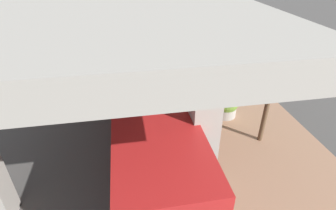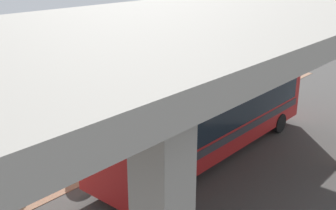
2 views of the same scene
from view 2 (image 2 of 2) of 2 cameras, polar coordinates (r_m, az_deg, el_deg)
name	(u,v)px [view 2 (image 2 of 2)]	position (r m, az deg, el deg)	size (l,w,h in m)	color
ground_plane	(127,164)	(18.60, -5.51, -7.90)	(80.00, 80.00, 0.00)	#474442
sidewalk_strip	(84,145)	(20.67, -11.34, -5.28)	(6.00, 40.00, 0.02)	#936B51
overpass	(206,38)	(14.14, 5.21, 9.07)	(9.40, 20.40, 6.78)	#9E998E
bus	(210,114)	(18.73, 5.69, -1.22)	(2.82, 12.58, 3.57)	#B21E1E
fire_hydrant	(23,183)	(16.94, -18.99, -10.01)	(0.42, 0.20, 0.95)	gold
planter_front	(115,124)	(20.71, -7.18, -2.57)	(1.48, 1.48, 1.70)	#9E998E
planter_middle	(21,160)	(17.88, -19.26, -7.10)	(1.21, 1.21, 1.70)	#9E998E
planter_back	(84,151)	(18.12, -11.36, -6.14)	(1.24, 1.24, 1.59)	#9E998E
planter_extra	(139,132)	(19.59, -3.98, -3.66)	(1.43, 1.43, 1.75)	#9E998E
street_tree_near	(134,45)	(21.98, -4.58, 8.10)	(2.07, 2.07, 5.51)	brown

